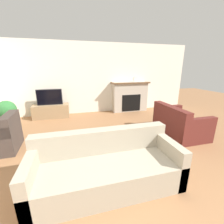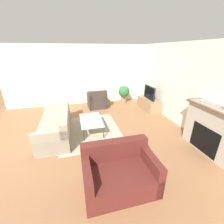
# 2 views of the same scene
# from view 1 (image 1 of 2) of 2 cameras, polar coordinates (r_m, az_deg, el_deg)

# --- Properties ---
(wall_back) EXTENTS (8.75, 0.06, 2.70)m
(wall_back) POSITION_cam_1_polar(r_m,az_deg,el_deg) (6.04, -10.37, 12.31)
(wall_back) COLOR silver
(wall_back) RESTS_ON ground_plane
(area_rug) EXTENTS (2.35, 1.87, 0.00)m
(area_rug) POSITION_cam_1_polar(r_m,az_deg,el_deg) (3.47, -5.21, -14.34)
(area_rug) COLOR #B7A88E
(area_rug) RESTS_ON ground_plane
(fireplace) EXTENTS (1.56, 0.46, 1.21)m
(fireplace) POSITION_cam_1_polar(r_m,az_deg,el_deg) (6.32, 6.76, 6.07)
(fireplace) COLOR #B2A899
(fireplace) RESTS_ON ground_plane
(tv_stand) EXTENTS (1.25, 0.48, 0.48)m
(tv_stand) POSITION_cam_1_polar(r_m,az_deg,el_deg) (5.91, -22.12, 0.31)
(tv_stand) COLOR #997A56
(tv_stand) RESTS_ON ground_plane
(tv) EXTENTS (0.86, 0.06, 0.56)m
(tv) POSITION_cam_1_polar(r_m,az_deg,el_deg) (5.80, -22.69, 5.25)
(tv) COLOR #232328
(tv) RESTS_ON tv_stand
(couch_sectional) EXTENTS (2.21, 0.86, 0.82)m
(couch_sectional) POSITION_cam_1_polar(r_m,az_deg,el_deg) (2.47, -2.14, -20.48)
(couch_sectional) COLOR #9E937F
(couch_sectional) RESTS_ON ground_plane
(couch_loveseat) EXTENTS (0.91, 1.34, 0.82)m
(couch_loveseat) POSITION_cam_1_polar(r_m,az_deg,el_deg) (4.48, 24.08, -4.28)
(couch_loveseat) COLOR #5B231E
(couch_loveseat) RESTS_ON ground_plane
(armchair_by_window) EXTENTS (0.81, 0.82, 0.82)m
(armchair_by_window) POSITION_cam_1_polar(r_m,az_deg,el_deg) (4.13, -36.89, -7.86)
(armchair_by_window) COLOR #3D332D
(armchair_by_window) RESTS_ON ground_plane
(coffee_table) EXTENTS (1.15, 0.67, 0.38)m
(coffee_table) POSITION_cam_1_polar(r_m,az_deg,el_deg) (3.34, -5.49, -8.81)
(coffee_table) COLOR #333338
(coffee_table) RESTS_ON ground_plane
(potted_plant) EXTENTS (0.54, 0.54, 0.85)m
(potted_plant) POSITION_cam_1_polar(r_m,az_deg,el_deg) (5.40, -35.20, 0.30)
(potted_plant) COLOR #AD704C
(potted_plant) RESTS_ON ground_plane
(mantel_clock) EXTENTS (0.17, 0.07, 0.20)m
(mantel_clock) POSITION_cam_1_polar(r_m,az_deg,el_deg) (6.31, 8.66, 12.26)
(mantel_clock) COLOR beige
(mantel_clock) RESTS_ON fireplace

